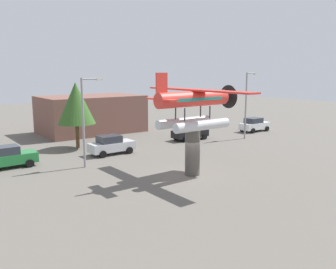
# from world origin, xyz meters

# --- Properties ---
(ground_plane) EXTENTS (140.00, 140.00, 0.00)m
(ground_plane) POSITION_xyz_m (0.00, 0.00, 0.00)
(ground_plane) COLOR #605B54
(display_pedestal) EXTENTS (1.10, 1.10, 3.47)m
(display_pedestal) POSITION_xyz_m (0.00, 0.00, 1.73)
(display_pedestal) COLOR #4C4742
(display_pedestal) RESTS_ON ground
(floatplane_monument) EXTENTS (6.93, 10.41, 4.00)m
(floatplane_monument) POSITION_xyz_m (0.13, 0.00, 5.14)
(floatplane_monument) COLOR silver
(floatplane_monument) RESTS_ON display_pedestal
(car_near_green) EXTENTS (4.20, 2.02, 1.76)m
(car_near_green) POSITION_xyz_m (-10.44, 10.23, 0.88)
(car_near_green) COLOR #237A38
(car_near_green) RESTS_ON ground
(car_mid_silver) EXTENTS (4.20, 2.02, 1.76)m
(car_mid_silver) POSITION_xyz_m (-1.63, 9.58, 0.88)
(car_mid_silver) COLOR silver
(car_mid_silver) RESTS_ON ground
(car_far_black) EXTENTS (4.20, 2.02, 1.76)m
(car_far_black) POSITION_xyz_m (8.75, 10.64, 0.88)
(car_far_black) COLOR black
(car_far_black) RESTS_ON ground
(car_distant_white) EXTENTS (4.20, 2.02, 1.76)m
(car_distant_white) POSITION_xyz_m (18.99, 10.01, 0.88)
(car_distant_white) COLOR white
(car_distant_white) RESTS_ON ground
(streetlight_primary) EXTENTS (1.84, 0.28, 7.07)m
(streetlight_primary) POSITION_xyz_m (-5.28, 6.74, 4.16)
(streetlight_primary) COLOR gray
(streetlight_primary) RESTS_ON ground
(streetlight_secondary) EXTENTS (1.84, 0.28, 7.43)m
(streetlight_secondary) POSITION_xyz_m (14.42, 7.42, 4.35)
(streetlight_secondary) COLOR gray
(streetlight_secondary) RESTS_ON ground
(storefront_building) EXTENTS (12.06, 7.60, 4.57)m
(storefront_building) POSITION_xyz_m (2.17, 22.00, 2.29)
(storefront_building) COLOR brown
(storefront_building) RESTS_ON ground
(tree_east) EXTENTS (3.66, 3.66, 6.53)m
(tree_east) POSITION_xyz_m (-3.07, 13.92, 4.47)
(tree_east) COLOR brown
(tree_east) RESTS_ON ground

